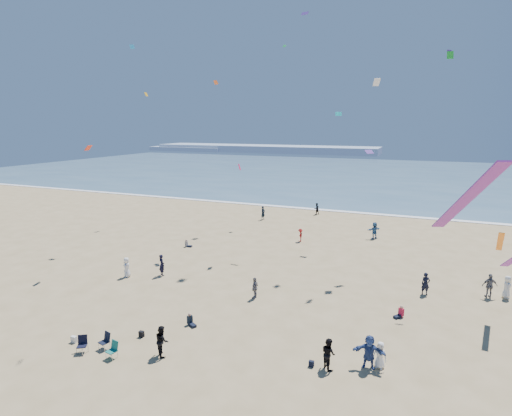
% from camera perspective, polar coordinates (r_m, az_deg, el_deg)
% --- Properties ---
extents(ground, '(220.00, 220.00, 0.00)m').
position_cam_1_polar(ground, '(23.36, -13.10, -22.60)').
color(ground, tan).
rests_on(ground, ground).
extents(ocean, '(220.00, 100.00, 0.06)m').
position_cam_1_polar(ocean, '(111.85, 16.23, 4.61)').
color(ocean, '#476B84').
rests_on(ocean, ground).
extents(surf_line, '(220.00, 1.20, 0.08)m').
position_cam_1_polar(surf_line, '(62.95, 11.17, -0.40)').
color(surf_line, white).
rests_on(surf_line, ground).
extents(headland_far, '(110.00, 20.00, 3.20)m').
position_cam_1_polar(headland_far, '(199.16, 1.20, 8.47)').
color(headland_far, '#7A8EA8').
rests_on(headland_far, ground).
extents(headland_near, '(40.00, 14.00, 2.00)m').
position_cam_1_polar(headland_near, '(212.55, -9.52, 8.36)').
color(headland_near, '#7A8EA8').
rests_on(headland_near, ground).
extents(standing_flyers, '(30.70, 40.96, 1.94)m').
position_cam_1_polar(standing_flyers, '(35.64, 9.80, -8.38)').
color(standing_flyers, black).
rests_on(standing_flyers, ground).
extents(seated_group, '(23.48, 27.97, 0.84)m').
position_cam_1_polar(seated_group, '(26.51, -2.70, -16.75)').
color(seated_group, silver).
rests_on(seated_group, ground).
extents(chair_cluster, '(2.77, 1.58, 1.00)m').
position_cam_1_polar(chair_cluster, '(26.19, -21.52, -17.81)').
color(chair_cluster, black).
rests_on(chair_cluster, ground).
extents(white_tote, '(0.35, 0.20, 0.40)m').
position_cam_1_polar(white_tote, '(28.05, -24.57, -16.69)').
color(white_tote, silver).
rests_on(white_tote, ground).
extents(black_backpack, '(0.30, 0.22, 0.38)m').
position_cam_1_polar(black_backpack, '(27.27, -16.04, -16.92)').
color(black_backpack, black).
rests_on(black_backpack, ground).
extents(navy_bag, '(0.28, 0.18, 0.34)m').
position_cam_1_polar(navy_bag, '(23.81, 7.92, -21.17)').
color(navy_bag, black).
rests_on(navy_bag, ground).
extents(kites_aloft, '(47.05, 45.76, 28.50)m').
position_cam_1_polar(kites_aloft, '(29.19, 15.48, 13.87)').
color(kites_aloft, '#5D319B').
rests_on(kites_aloft, ground).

